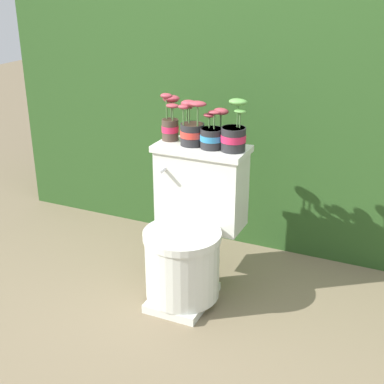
{
  "coord_description": "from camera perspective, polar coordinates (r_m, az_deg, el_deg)",
  "views": [
    {
      "loc": [
        0.87,
        -2.05,
        1.53
      ],
      "look_at": [
        -0.1,
        0.1,
        0.55
      ],
      "focal_mm": 50.0,
      "sensor_mm": 36.0,
      "label": 1
    }
  ],
  "objects": [
    {
      "name": "toilet",
      "position": [
        2.62,
        -0.14,
        -4.17
      ],
      "size": [
        0.46,
        0.53,
        0.74
      ],
      "color": "silver",
      "rests_on": "ground"
    },
    {
      "name": "potted_plant_left",
      "position": [
        2.65,
        -2.33,
        7.73
      ],
      "size": [
        0.11,
        0.1,
        0.23
      ],
      "color": "#47382D",
      "rests_on": "toilet"
    },
    {
      "name": "ground_plane",
      "position": [
        2.7,
        1.02,
        -11.85
      ],
      "size": [
        12.0,
        12.0,
        0.0
      ],
      "primitive_type": "plane",
      "color": "#75664C"
    },
    {
      "name": "potted_plant_midleft",
      "position": [
        2.57,
        0.02,
        6.75
      ],
      "size": [
        0.15,
        0.12,
        0.22
      ],
      "color": "#262628",
      "rests_on": "toilet"
    },
    {
      "name": "potted_plant_midright",
      "position": [
        2.5,
        4.47,
        6.06
      ],
      "size": [
        0.12,
        0.12,
        0.24
      ],
      "color": "#262628",
      "rests_on": "toilet"
    },
    {
      "name": "hedge_backdrop",
      "position": [
        3.32,
        8.64,
        10.3
      ],
      "size": [
        3.13,
        0.77,
        1.66
      ],
      "color": "#284C1E",
      "rests_on": "ground"
    },
    {
      "name": "potted_plant_middle",
      "position": [
        2.53,
        2.19,
        6.16
      ],
      "size": [
        0.12,
        0.12,
        0.19
      ],
      "color": "#262628",
      "rests_on": "toilet"
    }
  ]
}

